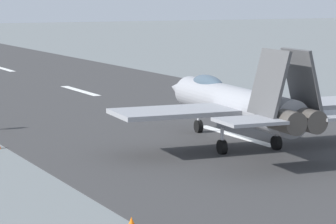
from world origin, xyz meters
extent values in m
plane|color=slate|center=(0.00, 0.00, 0.00)|extent=(400.00, 400.00, 0.00)
cube|color=#383738|center=(0.00, 0.00, 0.01)|extent=(240.00, 26.00, 0.02)
cube|color=white|center=(0.01, 0.00, 0.02)|extent=(8.00, 0.70, 0.00)
cube|color=white|center=(25.22, 0.00, 0.02)|extent=(8.00, 0.70, 0.00)
cube|color=white|center=(49.26, 0.00, 0.02)|extent=(8.00, 0.70, 0.00)
cylinder|color=gray|center=(-2.73, 1.81, 2.33)|extent=(12.38, 2.96, 1.87)
cone|color=gray|center=(4.79, 1.13, 2.33)|extent=(2.96, 1.84, 1.59)
ellipsoid|color=#3F5160|center=(0.72, 1.50, 3.03)|extent=(3.68, 1.42, 1.10)
cylinder|color=#47423D|center=(-8.94, 2.92, 2.33)|extent=(2.29, 1.29, 1.10)
cylinder|color=#47423D|center=(-9.04, 1.82, 2.33)|extent=(2.29, 1.29, 1.10)
cube|color=gray|center=(-3.37, 5.87, 2.23)|extent=(3.93, 6.39, 0.24)
cube|color=gray|center=(-4.08, -2.07, 2.23)|extent=(3.93, 6.39, 0.24)
cube|color=gray|center=(-8.78, 4.76, 2.43)|extent=(2.64, 3.00, 0.16)
cube|color=#4C4C4E|center=(-7.97, 3.18, 4.03)|extent=(2.67, 1.18, 3.14)
cube|color=#4C4C4E|center=(-8.14, 1.39, 4.03)|extent=(2.67, 1.18, 3.14)
cylinder|color=silver|center=(1.97, 1.38, 0.70)|extent=(0.18, 0.18, 1.40)
cylinder|color=black|center=(1.97, 1.38, 0.38)|extent=(0.78, 0.37, 0.76)
cylinder|color=silver|center=(-4.38, 3.56, 0.70)|extent=(0.18, 0.18, 1.40)
cylinder|color=black|center=(-4.38, 3.56, 0.38)|extent=(0.78, 0.37, 0.76)
cylinder|color=silver|center=(-4.67, 0.38, 0.70)|extent=(0.18, 0.18, 1.40)
cylinder|color=black|center=(-4.67, 0.38, 0.38)|extent=(0.78, 0.37, 0.76)
camera|label=1|loc=(-39.34, 24.67, 8.09)|focal=86.02mm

